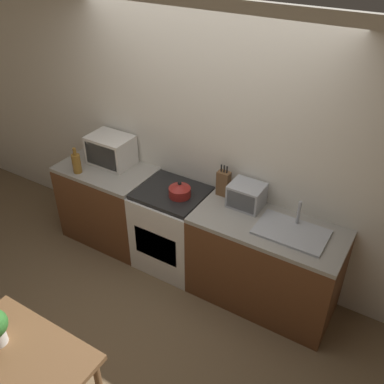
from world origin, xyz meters
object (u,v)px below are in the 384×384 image
stove_range (173,228)px  microwave (111,150)px  toaster_oven (246,195)px  kettle (180,190)px  bottle (76,163)px  dining_table (21,365)px

stove_range → microwave: (-0.84, 0.12, 0.61)m
microwave → toaster_oven: 1.55m
kettle → bottle: (-1.13, -0.18, 0.04)m
kettle → microwave: (-0.95, 0.15, 0.09)m
microwave → bottle: (-0.18, -0.33, -0.05)m
bottle → dining_table: (1.11, -1.73, -0.36)m
kettle → bottle: size_ratio=0.74×
kettle → microwave: bearing=171.1°
kettle → stove_range: bearing=167.2°
microwave → stove_range: bearing=-8.3°
toaster_oven → dining_table: (-0.62, -2.10, -0.36)m
microwave → dining_table: (0.93, -2.06, -0.41)m
stove_range → bottle: size_ratio=3.22×
stove_range → toaster_oven: 0.92m
toaster_oven → microwave: bearing=-178.6°
toaster_oven → dining_table: size_ratio=0.31×
stove_range → kettle: size_ratio=4.32×
kettle → toaster_oven: toaster_oven is taller
kettle → bottle: bottle is taller
microwave → bottle: 0.38m
microwave → toaster_oven: microwave is taller
kettle → toaster_oven: size_ratio=0.68×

